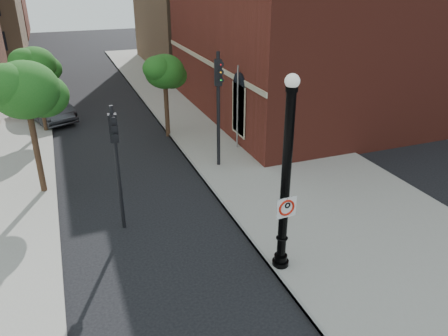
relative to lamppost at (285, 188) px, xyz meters
name	(u,v)px	position (x,y,z in m)	size (l,w,h in m)	color
ground	(202,272)	(-2.32, 0.67, -2.79)	(120.00, 120.00, 0.00)	black
sidewalk_right	(249,137)	(3.68, 10.67, -2.73)	(8.00, 60.00, 0.12)	gray
curb_edge	(179,147)	(-0.27, 10.67, -2.72)	(0.10, 60.00, 0.14)	gray
brick_wall_building	(369,6)	(13.68, 14.67, 3.47)	(22.30, 16.30, 12.50)	maroon
lamppost	(285,188)	(0.00, 0.00, 0.00)	(0.51, 0.51, 6.04)	black
no_parking_sign	(287,207)	(-0.01, -0.16, -0.56)	(0.64, 0.09, 0.64)	white
parked_car	(45,106)	(-6.58, 18.09, -1.93)	(1.81, 5.20, 1.71)	#2B2B30
traffic_signal_left	(116,149)	(-4.13, 4.07, 0.25)	(0.30, 0.38, 4.50)	black
traffic_signal_right	(218,92)	(0.85, 7.75, 0.77)	(0.41, 0.46, 5.28)	black
utility_pole	(238,109)	(2.48, 9.48, -0.66)	(0.09, 0.09, 4.27)	#999999
street_tree_a	(26,91)	(-6.74, 7.94, 1.48)	(3.00, 2.71, 5.41)	#382216
street_tree_b	(36,66)	(-6.58, 15.76, 0.93)	(2.62, 2.37, 4.72)	#382216
street_tree_c	(165,72)	(-0.31, 12.67, 0.71)	(2.47, 2.23, 4.45)	#382216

